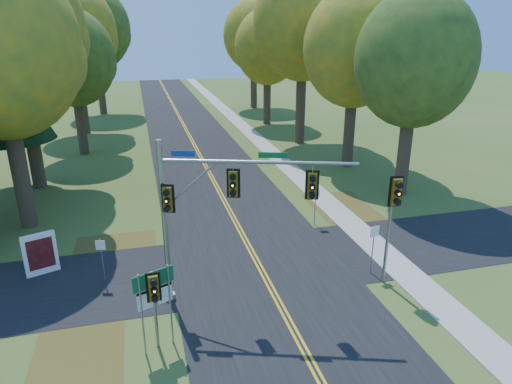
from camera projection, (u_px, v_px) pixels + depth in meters
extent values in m
plane|color=#3A591F|center=(269.00, 285.00, 19.59)|extent=(160.00, 160.00, 0.00)
cube|color=black|center=(269.00, 285.00, 19.58)|extent=(8.00, 160.00, 0.02)
cube|color=black|center=(257.00, 263.00, 21.40)|extent=(60.00, 6.00, 0.02)
cube|color=gold|center=(267.00, 285.00, 19.55)|extent=(0.10, 160.00, 0.01)
cube|color=gold|center=(272.00, 284.00, 19.60)|extent=(0.10, 160.00, 0.01)
cube|color=#9E998E|center=(398.00, 266.00, 21.04)|extent=(1.60, 160.00, 0.06)
cube|color=brown|center=(115.00, 260.00, 21.68)|extent=(4.00, 6.00, 0.00)
cube|color=brown|center=(352.00, 216.00, 26.64)|extent=(3.50, 8.00, 0.00)
cube|color=brown|center=(77.00, 363.00, 15.09)|extent=(3.00, 5.00, 0.00)
cylinder|color=#38281C|center=(19.00, 168.00, 24.23)|extent=(0.86, 0.86, 6.75)
sphere|color=#C19019|center=(39.00, 61.00, 23.84)|extent=(4.80, 4.80, 4.80)
cylinder|color=#38281C|center=(405.00, 149.00, 29.16)|extent=(0.83, 0.83, 6.08)
ellipsoid|color=#577022|center=(415.00, 59.00, 27.24)|extent=(7.20, 7.20, 8.28)
sphere|color=#577022|center=(424.00, 69.00, 28.81)|extent=(4.32, 4.32, 4.32)
sphere|color=#577022|center=(404.00, 47.00, 26.04)|extent=(3.96, 3.96, 3.96)
cylinder|color=#38281C|center=(31.00, 134.00, 30.24)|extent=(0.89, 0.89, 7.42)
ellipsoid|color=#C19019|center=(13.00, 26.00, 27.92)|extent=(8.60, 8.60, 9.89)
sphere|color=#C19019|center=(48.00, 40.00, 29.79)|extent=(5.16, 5.16, 5.16)
cylinder|color=#38281C|center=(350.00, 126.00, 35.15)|extent=(0.84, 0.84, 6.30)
ellipsoid|color=#C19019|center=(355.00, 47.00, 33.15)|extent=(7.60, 7.60, 8.74)
sphere|color=#C19019|center=(366.00, 57.00, 34.80)|extent=(4.56, 4.56, 4.56)
sphere|color=#C19019|center=(343.00, 37.00, 31.88)|extent=(4.18, 4.18, 4.18)
cylinder|color=#38281C|center=(80.00, 122.00, 38.51)|extent=(0.81, 0.81, 5.62)
ellipsoid|color=#577022|center=(72.00, 58.00, 36.72)|extent=(6.80, 6.80, 7.82)
sphere|color=#577022|center=(92.00, 65.00, 38.20)|extent=(4.08, 4.08, 4.08)
sphere|color=#577022|center=(53.00, 50.00, 35.59)|extent=(3.74, 3.74, 3.74)
cylinder|color=#38281C|center=(301.00, 102.00, 42.02)|extent=(0.90, 0.90, 7.65)
ellipsoid|color=#C19019|center=(303.00, 22.00, 39.63)|extent=(8.80, 8.80, 10.12)
sphere|color=#C19019|center=(316.00, 32.00, 41.55)|extent=(5.28, 5.28, 5.28)
sphere|color=#C19019|center=(290.00, 11.00, 38.17)|extent=(4.84, 4.84, 4.84)
cylinder|color=#38281C|center=(82.00, 99.00, 46.04)|extent=(0.87, 0.87, 6.98)
ellipsoid|color=#C19019|center=(73.00, 32.00, 43.85)|extent=(8.20, 8.20, 9.43)
sphere|color=#C19019|center=(93.00, 41.00, 45.64)|extent=(4.92, 4.92, 4.92)
sphere|color=#C19019|center=(55.00, 23.00, 42.48)|extent=(4.51, 4.51, 4.51)
cylinder|color=#38281C|center=(267.00, 98.00, 50.54)|extent=(0.82, 0.82, 5.85)
ellipsoid|color=#C19019|center=(267.00, 47.00, 48.69)|extent=(7.00, 7.00, 8.05)
sphere|color=#C19019|center=(277.00, 53.00, 50.21)|extent=(4.20, 4.20, 4.20)
sphere|color=#C19019|center=(258.00, 40.00, 47.52)|extent=(3.85, 3.85, 3.85)
cylinder|color=#38281C|center=(100.00, 84.00, 56.19)|extent=(0.88, 0.88, 7.20)
ellipsoid|color=#577022|center=(94.00, 28.00, 53.93)|extent=(8.40, 8.40, 9.66)
sphere|color=#577022|center=(110.00, 35.00, 55.76)|extent=(5.04, 5.04, 5.04)
sphere|color=#577022|center=(79.00, 20.00, 52.53)|extent=(4.62, 4.62, 4.62)
cylinder|color=#38281C|center=(254.00, 83.00, 60.43)|extent=(0.85, 0.85, 6.53)
ellipsoid|color=#C19019|center=(254.00, 35.00, 58.36)|extent=(7.80, 7.80, 8.97)
sphere|color=#C19019|center=(263.00, 41.00, 60.06)|extent=(4.68, 4.68, 4.68)
sphere|color=#C19019|center=(245.00, 29.00, 57.06)|extent=(4.29, 4.29, 4.29)
cylinder|color=#38281C|center=(16.00, 165.00, 30.46)|extent=(0.50, 0.50, 3.42)
cone|color=black|center=(4.00, 98.00, 28.93)|extent=(5.60, 5.60, 5.45)
cylinder|color=gray|center=(165.00, 225.00, 17.40)|extent=(0.21, 0.21, 6.66)
cylinder|color=gray|center=(170.00, 297.00, 18.50)|extent=(0.42, 0.42, 0.29)
cylinder|color=gray|center=(258.00, 162.00, 16.29)|extent=(6.81, 2.39, 0.13)
cylinder|color=gray|center=(190.00, 186.00, 16.78)|extent=(2.07, 0.76, 1.97)
cylinder|color=gray|center=(233.00, 166.00, 16.41)|extent=(0.04, 0.04, 0.34)
cube|color=#72590C|center=(233.00, 183.00, 16.63)|extent=(0.40, 0.37, 0.95)
cube|color=black|center=(233.00, 183.00, 16.63)|extent=(0.48, 0.18, 1.12)
sphere|color=orange|center=(233.00, 185.00, 16.42)|extent=(0.17, 0.17, 0.17)
cylinder|color=black|center=(233.00, 177.00, 16.32)|extent=(0.26, 0.22, 0.23)
cylinder|color=black|center=(233.00, 185.00, 16.42)|extent=(0.26, 0.22, 0.23)
cylinder|color=black|center=(233.00, 193.00, 16.53)|extent=(0.26, 0.22, 0.23)
cylinder|color=gray|center=(313.00, 168.00, 16.22)|extent=(0.04, 0.04, 0.34)
cube|color=#72590C|center=(312.00, 185.00, 16.45)|extent=(0.40, 0.37, 0.95)
cube|color=black|center=(312.00, 185.00, 16.45)|extent=(0.48, 0.18, 1.12)
sphere|color=orange|center=(312.00, 187.00, 16.24)|extent=(0.17, 0.17, 0.17)
cylinder|color=black|center=(313.00, 179.00, 16.14)|extent=(0.26, 0.22, 0.23)
cylinder|color=black|center=(312.00, 187.00, 16.24)|extent=(0.26, 0.22, 0.23)
cylinder|color=black|center=(312.00, 195.00, 16.35)|extent=(0.26, 0.22, 0.23)
cube|color=#72590C|center=(168.00, 199.00, 16.86)|extent=(0.40, 0.37, 0.95)
cube|color=black|center=(168.00, 199.00, 16.86)|extent=(0.48, 0.18, 1.12)
sphere|color=orange|center=(167.00, 201.00, 16.66)|extent=(0.17, 0.17, 0.17)
cylinder|color=black|center=(166.00, 193.00, 16.55)|extent=(0.26, 0.22, 0.23)
cylinder|color=black|center=(167.00, 201.00, 16.66)|extent=(0.26, 0.22, 0.23)
cylinder|color=black|center=(167.00, 208.00, 16.76)|extent=(0.26, 0.22, 0.23)
cube|color=navy|center=(183.00, 154.00, 16.37)|extent=(0.82, 0.31, 0.21)
cube|color=#0C5926|center=(273.00, 155.00, 16.16)|extent=(1.01, 0.37, 0.21)
cylinder|color=gray|center=(388.00, 231.00, 19.01)|extent=(0.13, 0.13, 4.84)
cube|color=#72590C|center=(396.00, 191.00, 18.15)|extent=(0.41, 0.37, 1.10)
cube|color=black|center=(396.00, 191.00, 18.15)|extent=(0.57, 0.09, 1.30)
sphere|color=orange|center=(398.00, 193.00, 17.91)|extent=(0.20, 0.20, 0.20)
cylinder|color=black|center=(399.00, 185.00, 17.79)|extent=(0.28, 0.20, 0.26)
cylinder|color=black|center=(398.00, 193.00, 17.91)|extent=(0.28, 0.20, 0.26)
cylinder|color=black|center=(397.00, 202.00, 18.03)|extent=(0.28, 0.20, 0.26)
cylinder|color=gray|center=(155.00, 310.00, 15.36)|extent=(0.11, 0.11, 2.95)
cube|color=#72590C|center=(153.00, 287.00, 14.83)|extent=(0.33, 0.30, 0.92)
cube|color=black|center=(153.00, 287.00, 14.83)|extent=(0.48, 0.06, 1.09)
sphere|color=orange|center=(154.00, 291.00, 14.64)|extent=(0.17, 0.17, 0.17)
cylinder|color=black|center=(153.00, 283.00, 14.54)|extent=(0.23, 0.16, 0.22)
cylinder|color=black|center=(154.00, 291.00, 14.64)|extent=(0.23, 0.16, 0.22)
cylinder|color=black|center=(155.00, 298.00, 14.75)|extent=(0.23, 0.16, 0.22)
cylinder|color=gray|center=(142.00, 316.00, 14.95)|extent=(0.06, 0.06, 3.08)
cylinder|color=gray|center=(170.00, 305.00, 15.53)|extent=(0.06, 0.06, 3.08)
cube|color=#0B522A|center=(153.00, 279.00, 14.86)|extent=(1.34, 0.60, 0.57)
cube|color=silver|center=(153.00, 279.00, 14.86)|extent=(1.14, 0.48, 0.08)
cube|color=silver|center=(145.00, 302.00, 14.90)|extent=(0.49, 0.24, 0.57)
cube|color=black|center=(144.00, 293.00, 14.78)|extent=(0.48, 0.20, 0.10)
cube|color=silver|center=(165.00, 294.00, 15.31)|extent=(0.49, 0.24, 0.57)
cube|color=black|center=(164.00, 286.00, 15.19)|extent=(0.48, 0.20, 0.10)
cube|color=white|center=(40.00, 254.00, 20.17)|extent=(1.39, 0.70, 1.96)
cube|color=maroon|center=(41.00, 254.00, 20.07)|extent=(1.02, 0.42, 1.41)
cube|color=white|center=(30.00, 274.00, 20.16)|extent=(0.11, 0.11, 0.33)
cube|color=white|center=(56.00, 267.00, 20.75)|extent=(0.11, 0.11, 0.33)
cylinder|color=gray|center=(315.00, 206.00, 25.15)|extent=(0.05, 0.05, 2.21)
cube|color=silver|center=(316.00, 193.00, 24.85)|extent=(0.42, 0.05, 0.45)
cylinder|color=gray|center=(373.00, 249.00, 20.13)|extent=(0.05, 0.05, 2.39)
cube|color=white|center=(375.00, 232.00, 19.82)|extent=(0.45, 0.12, 0.49)
cylinder|color=gray|center=(103.00, 261.00, 19.43)|extent=(0.05, 0.05, 2.10)
cube|color=silver|center=(100.00, 245.00, 19.15)|extent=(0.40, 0.12, 0.43)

